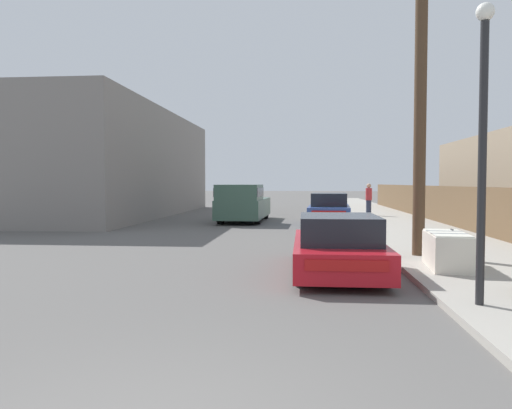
{
  "coord_description": "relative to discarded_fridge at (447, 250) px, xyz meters",
  "views": [
    {
      "loc": [
        1.11,
        -3.32,
        1.91
      ],
      "look_at": [
        -0.31,
        11.63,
        1.24
      ],
      "focal_mm": 35.0,
      "sensor_mm": 36.0,
      "label": 1
    }
  ],
  "objects": [
    {
      "name": "wooden_fence",
      "position": [
        3.15,
        12.27,
        0.44
      ],
      "size": [
        0.08,
        37.41,
        1.64
      ],
      "primitive_type": "cube",
      "color": "brown",
      "rests_on": "sidewalk_curb"
    },
    {
      "name": "pickup_truck",
      "position": [
        -5.88,
        13.17,
        0.42
      ],
      "size": [
        2.19,
        5.76,
        1.81
      ],
      "rotation": [
        0.0,
        0.0,
        3.11
      ],
      "color": "#385647",
      "rests_on": "ground"
    },
    {
      "name": "pedestrian",
      "position": [
        0.57,
        16.86,
        0.52
      ],
      "size": [
        0.34,
        0.34,
        1.74
      ],
      "color": "#282D42",
      "rests_on": "sidewalk_curb"
    },
    {
      "name": "street_lamp",
      "position": [
        -0.41,
        -3.19,
        2.17
      ],
      "size": [
        0.26,
        0.26,
        4.35
      ],
      "color": "#232326",
      "rests_on": "sidewalk_curb"
    },
    {
      "name": "discarded_fridge",
      "position": [
        0.0,
        0.0,
        0.0
      ],
      "size": [
        0.88,
        1.77,
        0.77
      ],
      "rotation": [
        0.0,
        0.0,
        -0.08
      ],
      "color": "silver",
      "rests_on": "sidewalk_curb"
    },
    {
      "name": "car_parked_mid",
      "position": [
        -1.82,
        11.92,
        0.17
      ],
      "size": [
        2.04,
        4.43,
        1.44
      ],
      "rotation": [
        0.0,
        0.0,
        -0.06
      ],
      "color": "#2D478C",
      "rests_on": "ground"
    },
    {
      "name": "building_left_block",
      "position": [
        -14.07,
        17.67,
        2.5
      ],
      "size": [
        7.0,
        19.71,
        5.98
      ],
      "primitive_type": "cube",
      "color": "gray",
      "rests_on": "ground"
    },
    {
      "name": "utility_pole",
      "position": [
        -0.16,
        1.85,
        3.53
      ],
      "size": [
        1.8,
        0.29,
        7.57
      ],
      "color": "#4C3826",
      "rests_on": "sidewalk_curb"
    },
    {
      "name": "sidewalk_curb",
      "position": [
        1.2,
        16.13,
        -0.43
      ],
      "size": [
        4.2,
        63.0,
        0.12
      ],
      "primitive_type": "cube",
      "color": "#9E998E",
      "rests_on": "ground"
    },
    {
      "name": "parked_sports_car_red",
      "position": [
        -2.27,
        -0.19,
        0.08
      ],
      "size": [
        1.8,
        4.49,
        1.24
      ],
      "rotation": [
        0.0,
        0.0,
        0.0
      ],
      "color": "red",
      "rests_on": "ground"
    }
  ]
}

